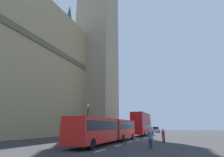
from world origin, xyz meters
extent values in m
plane|color=#333335|center=(0.00, 0.00, 0.00)|extent=(160.00, 160.00, 0.00)
cube|color=silver|center=(-12.76, 0.00, 0.01)|extent=(2.20, 0.16, 0.01)
cube|color=silver|center=(-8.16, 0.00, 0.01)|extent=(2.20, 0.16, 0.01)
cube|color=silver|center=(-3.56, 0.00, 0.01)|extent=(2.20, 0.16, 0.01)
cube|color=silver|center=(1.04, 0.00, 0.01)|extent=(2.20, 0.16, 0.01)
cube|color=silver|center=(5.64, 0.00, 0.01)|extent=(2.20, 0.16, 0.01)
cube|color=silver|center=(10.24, 0.00, 0.01)|extent=(2.20, 0.16, 0.01)
cube|color=silver|center=(14.84, 0.00, 0.01)|extent=(2.20, 0.16, 0.01)
cube|color=tan|center=(18.29, 16.00, 27.51)|extent=(10.26, 10.26, 55.02)
cone|color=#383D42|center=(8.25, 20.00, 31.65)|extent=(2.40, 2.40, 6.76)
cube|color=red|center=(-1.73, 2.00, 1.65)|extent=(7.75, 2.50, 2.50)
cube|color=black|center=(-1.73, 2.00, 2.10)|extent=(7.13, 2.54, 0.90)
cube|color=red|center=(-10.37, 2.00, 1.65)|extent=(7.75, 2.50, 2.50)
cube|color=black|center=(-10.37, 2.00, 2.10)|extent=(7.13, 2.54, 0.90)
cylinder|color=#3F3F3F|center=(-6.05, 2.00, 1.65)|extent=(2.38, 2.38, 2.25)
cylinder|color=black|center=(0.75, 0.88, 0.50)|extent=(1.00, 0.30, 1.00)
cylinder|color=black|center=(-4.05, 0.88, 0.50)|extent=(1.00, 0.30, 1.00)
cylinder|color=black|center=(-12.70, 0.88, 0.50)|extent=(1.00, 0.30, 1.00)
cube|color=red|center=(13.26, 2.00, 1.60)|extent=(10.22, 2.50, 2.40)
cube|color=#1E232D|center=(13.26, 2.00, 1.95)|extent=(9.19, 2.54, 0.84)
cube|color=red|center=(13.26, 2.00, 3.85)|extent=(10.01, 2.50, 2.10)
cube|color=#1E232D|center=(13.26, 2.00, 3.95)|extent=(9.19, 2.54, 0.84)
cylinder|color=black|center=(16.53, 0.88, 0.50)|extent=(1.00, 0.30, 1.00)
cylinder|color=black|center=(9.99, 0.88, 0.50)|extent=(1.00, 0.30, 1.00)
cube|color=navy|center=(22.04, 2.03, 0.70)|extent=(4.40, 1.80, 0.90)
cube|color=black|center=(21.84, 2.03, 1.50)|extent=(2.46, 1.66, 0.70)
cylinder|color=black|center=(23.45, 1.22, 0.32)|extent=(0.64, 0.30, 0.64)
cylinder|color=black|center=(20.63, 1.22, 0.32)|extent=(0.64, 0.30, 0.64)
cube|color=gray|center=(35.19, 1.87, 0.70)|extent=(4.40, 1.80, 0.90)
cube|color=black|center=(34.99, 1.87, 1.50)|extent=(2.46, 1.66, 0.70)
cylinder|color=black|center=(36.60, 1.06, 0.32)|extent=(0.64, 0.30, 0.64)
cylinder|color=black|center=(33.79, 1.06, 0.32)|extent=(0.64, 0.30, 0.64)
cube|color=black|center=(0.55, -1.79, 0.01)|extent=(0.36, 0.36, 0.03)
cone|color=orange|center=(0.55, -1.79, 0.31)|extent=(0.28, 0.28, 0.55)
cylinder|color=white|center=(0.55, -1.79, 0.33)|extent=(0.17, 0.17, 0.08)
cube|color=black|center=(3.23, -2.00, 0.01)|extent=(0.36, 0.36, 0.03)
cone|color=orange|center=(3.23, -2.00, 0.31)|extent=(0.28, 0.28, 0.55)
cylinder|color=white|center=(3.23, -2.00, 0.33)|extent=(0.17, 0.17, 0.08)
cylinder|color=black|center=(-3.48, 6.50, 0.15)|extent=(0.32, 0.32, 0.30)
cylinder|color=black|center=(-3.48, 6.50, 2.40)|extent=(0.16, 0.16, 4.80)
sphere|color=beige|center=(-3.48, 6.50, 5.05)|extent=(0.44, 0.44, 0.44)
cylinder|color=#262D4C|center=(-9.57, -3.84, 0.43)|extent=(0.16, 0.16, 0.86)
cylinder|color=#262D4C|center=(-9.68, -3.68, 0.43)|extent=(0.16, 0.16, 0.86)
cube|color=#3372B2|center=(-9.62, -3.76, 1.16)|extent=(0.47, 0.42, 0.60)
sphere|color=tan|center=(-9.62, -3.76, 1.58)|extent=(0.22, 0.22, 0.22)
cylinder|color=#333333|center=(-2.66, -4.17, 0.43)|extent=(0.16, 0.16, 0.86)
cylinder|color=#333333|center=(-2.55, -4.34, 0.43)|extent=(0.16, 0.16, 0.86)
cube|color=#BF383F|center=(-2.61, -4.26, 1.16)|extent=(0.47, 0.42, 0.60)
sphere|color=#936B4C|center=(-2.61, -4.26, 1.58)|extent=(0.22, 0.22, 0.22)
camera|label=1|loc=(-27.59, -6.86, 2.02)|focal=28.50mm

